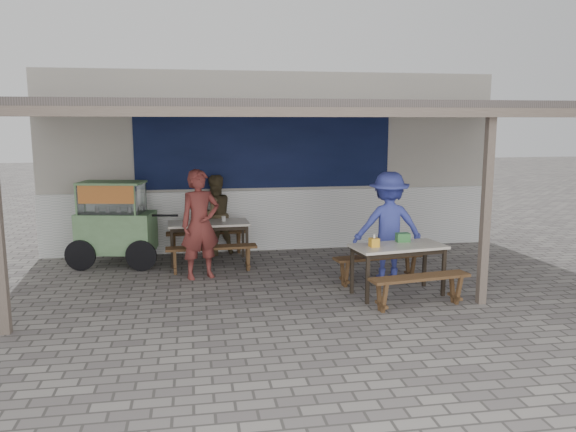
# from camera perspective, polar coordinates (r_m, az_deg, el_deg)

# --- Properties ---
(ground) EXTENTS (60.00, 60.00, 0.00)m
(ground) POSITION_cam_1_polar(r_m,az_deg,el_deg) (8.50, 1.75, -7.79)
(ground) COLOR slate
(ground) RESTS_ON ground
(back_wall) EXTENTS (9.00, 1.28, 3.50)m
(back_wall) POSITION_cam_1_polar(r_m,az_deg,el_deg) (11.67, -1.71, 5.54)
(back_wall) COLOR #AFA99D
(back_wall) RESTS_ON ground
(warung_roof) EXTENTS (9.00, 4.21, 2.81)m
(warung_roof) POSITION_cam_1_polar(r_m,az_deg,el_deg) (9.00, 0.79, 10.71)
(warung_roof) COLOR #504744
(warung_roof) RESTS_ON ground
(table_left) EXTENTS (1.46, 0.74, 0.75)m
(table_left) POSITION_cam_1_polar(r_m,az_deg,el_deg) (10.21, -8.07, -1.05)
(table_left) COLOR silver
(table_left) RESTS_ON ground
(bench_left_street) EXTENTS (1.54, 0.33, 0.45)m
(bench_left_street) POSITION_cam_1_polar(r_m,az_deg,el_deg) (9.62, -7.76, -3.71)
(bench_left_street) COLOR brown
(bench_left_street) RESTS_ON ground
(bench_left_wall) EXTENTS (1.54, 0.33, 0.45)m
(bench_left_wall) POSITION_cam_1_polar(r_m,az_deg,el_deg) (10.94, -8.27, -2.13)
(bench_left_wall) COLOR brown
(bench_left_wall) RESTS_ON ground
(table_right) EXTENTS (1.43, 0.83, 0.75)m
(table_right) POSITION_cam_1_polar(r_m,az_deg,el_deg) (8.39, 11.13, -3.46)
(table_right) COLOR silver
(table_right) RESTS_ON ground
(bench_right_street) EXTENTS (1.47, 0.48, 0.45)m
(bench_right_street) POSITION_cam_1_polar(r_m,az_deg,el_deg) (7.95, 13.24, -6.73)
(bench_right_street) COLOR brown
(bench_right_street) RESTS_ON ground
(bench_right_wall) EXTENTS (1.47, 0.48, 0.45)m
(bench_right_wall) POSITION_cam_1_polar(r_m,az_deg,el_deg) (9.00, 9.15, -4.69)
(bench_right_wall) COLOR brown
(bench_right_wall) RESTS_ON ground
(vendor_cart) EXTENTS (1.94, 0.99, 1.51)m
(vendor_cart) POSITION_cam_1_polar(r_m,az_deg,el_deg) (10.33, -17.18, -0.44)
(vendor_cart) COLOR #71A16B
(vendor_cart) RESTS_ON ground
(patron_street_side) EXTENTS (0.75, 0.60, 1.78)m
(patron_street_side) POSITION_cam_1_polar(r_m,az_deg,el_deg) (9.20, -8.91, -0.84)
(patron_street_side) COLOR maroon
(patron_street_side) RESTS_ON ground
(patron_wall_side) EXTENTS (0.92, 0.84, 1.54)m
(patron_wall_side) POSITION_cam_1_polar(r_m,az_deg,el_deg) (10.85, -7.48, 0.11)
(patron_wall_side) COLOR brown
(patron_wall_side) RESTS_ON ground
(patron_right_table) EXTENTS (1.19, 0.76, 1.75)m
(patron_right_table) POSITION_cam_1_polar(r_m,az_deg,el_deg) (9.19, 10.15, -0.99)
(patron_right_table) COLOR #3C46AB
(patron_right_table) RESTS_ON ground
(tissue_box) EXTENTS (0.14, 0.14, 0.13)m
(tissue_box) POSITION_cam_1_polar(r_m,az_deg,el_deg) (8.19, 8.74, -2.67)
(tissue_box) COLOR #F7AC29
(tissue_box) RESTS_ON table_right
(donation_box) EXTENTS (0.20, 0.14, 0.13)m
(donation_box) POSITION_cam_1_polar(r_m,az_deg,el_deg) (8.61, 11.59, -2.14)
(donation_box) COLOR #387E3E
(donation_box) RESTS_ON table_right
(condiment_jar) EXTENTS (0.08, 0.08, 0.09)m
(condiment_jar) POSITION_cam_1_polar(r_m,az_deg,el_deg) (10.27, -6.56, -0.26)
(condiment_jar) COLOR beige
(condiment_jar) RESTS_ON table_left
(condiment_bowl) EXTENTS (0.23, 0.23, 0.05)m
(condiment_bowl) POSITION_cam_1_polar(r_m,az_deg,el_deg) (10.28, -8.75, -0.42)
(condiment_bowl) COLOR silver
(condiment_bowl) RESTS_ON table_left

